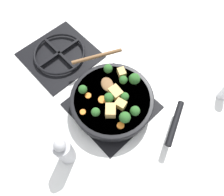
% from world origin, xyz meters
% --- Properties ---
extents(ground_plane, '(2.40, 2.40, 0.00)m').
position_xyz_m(ground_plane, '(0.00, 0.00, 0.00)').
color(ground_plane, white).
extents(front_burner_grate, '(0.31, 0.31, 0.03)m').
position_xyz_m(front_burner_grate, '(0.00, 0.00, 0.01)').
color(front_burner_grate, black).
rests_on(front_burner_grate, ground_plane).
extents(rear_burner_grate, '(0.31, 0.31, 0.03)m').
position_xyz_m(rear_burner_grate, '(0.00, 0.36, 0.01)').
color(rear_burner_grate, black).
rests_on(rear_burner_grate, ground_plane).
extents(skillet_pan, '(0.36, 0.45, 0.05)m').
position_xyz_m(skillet_pan, '(0.00, -0.00, 0.05)').
color(skillet_pan, black).
rests_on(skillet_pan, front_burner_grate).
extents(wooden_spoon, '(0.21, 0.23, 0.02)m').
position_xyz_m(wooden_spoon, '(0.06, 0.13, 0.08)').
color(wooden_spoon, brown).
rests_on(wooden_spoon, skillet_pan).
extents(tofu_cube_center_large, '(0.04, 0.05, 0.03)m').
position_xyz_m(tofu_cube_center_large, '(0.00, -0.05, 0.09)').
color(tofu_cube_center_large, tan).
rests_on(tofu_cube_center_large, skillet_pan).
extents(tofu_cube_near_handle, '(0.04, 0.05, 0.03)m').
position_xyz_m(tofu_cube_near_handle, '(0.10, 0.05, 0.09)').
color(tofu_cube_near_handle, tan).
rests_on(tofu_cube_near_handle, skillet_pan).
extents(tofu_cube_east_chunk, '(0.06, 0.06, 0.04)m').
position_xyz_m(tofu_cube_east_chunk, '(-0.05, -0.04, 0.09)').
color(tofu_cube_east_chunk, tan).
rests_on(tofu_cube_east_chunk, skillet_pan).
extents(tofu_cube_west_chunk, '(0.04, 0.05, 0.04)m').
position_xyz_m(tofu_cube_west_chunk, '(0.02, -0.00, 0.09)').
color(tofu_cube_west_chunk, tan).
rests_on(tofu_cube_west_chunk, skillet_pan).
extents(broccoli_floret_near_spoon, '(0.03, 0.03, 0.04)m').
position_xyz_m(broccoli_floret_near_spoon, '(-0.09, -0.01, 0.10)').
color(broccoli_floret_near_spoon, '#709956').
rests_on(broccoli_floret_near_spoon, skillet_pan).
extents(broccoli_floret_center_top, '(0.04, 0.04, 0.05)m').
position_xyz_m(broccoli_floret_center_top, '(-0.02, -0.00, 0.10)').
color(broccoli_floret_center_top, '#709956').
rests_on(broccoli_floret_center_top, skillet_pan).
extents(broccoli_floret_east_rim, '(0.03, 0.03, 0.04)m').
position_xyz_m(broccoli_floret_east_rim, '(0.08, 0.02, 0.10)').
color(broccoli_floret_east_rim, '#709956').
rests_on(broccoli_floret_east_rim, skillet_pan).
extents(broccoli_floret_west_rim, '(0.03, 0.03, 0.04)m').
position_xyz_m(broccoli_floret_west_rim, '(-0.07, 0.10, 0.10)').
color(broccoli_floret_west_rim, '#709956').
rests_on(broccoli_floret_west_rim, skillet_pan).
extents(broccoli_floret_north_edge, '(0.05, 0.05, 0.05)m').
position_xyz_m(broccoli_floret_north_edge, '(0.11, -0.01, 0.10)').
color(broccoli_floret_north_edge, '#709956').
rests_on(broccoli_floret_north_edge, skillet_pan).
extents(broccoli_floret_south_cluster, '(0.04, 0.04, 0.04)m').
position_xyz_m(broccoli_floret_south_cluster, '(0.07, 0.10, 0.10)').
color(broccoli_floret_south_cluster, '#709956').
rests_on(broccoli_floret_south_cluster, skillet_pan).
extents(broccoli_floret_mid_floret, '(0.04, 0.04, 0.04)m').
position_xyz_m(broccoli_floret_mid_floret, '(0.02, -0.11, 0.10)').
color(broccoli_floret_mid_floret, '#709956').
rests_on(broccoli_floret_mid_floret, skillet_pan).
extents(broccoli_floret_small_inner, '(0.03, 0.03, 0.04)m').
position_xyz_m(broccoli_floret_small_inner, '(0.03, -0.04, 0.10)').
color(broccoli_floret_small_inner, '#709956').
rests_on(broccoli_floret_small_inner, skillet_pan).
extents(broccoli_floret_tall_stem, '(0.04, 0.04, 0.05)m').
position_xyz_m(broccoli_floret_tall_stem, '(-0.03, -0.10, 0.10)').
color(broccoli_floret_tall_stem, '#709956').
rests_on(broccoli_floret_tall_stem, skillet_pan).
extents(carrot_slice_orange_thin, '(0.03, 0.03, 0.01)m').
position_xyz_m(carrot_slice_orange_thin, '(-0.06, -0.10, 0.08)').
color(carrot_slice_orange_thin, orange).
rests_on(carrot_slice_orange_thin, skillet_pan).
extents(carrot_slice_near_center, '(0.03, 0.03, 0.01)m').
position_xyz_m(carrot_slice_near_center, '(-0.03, 0.02, 0.08)').
color(carrot_slice_near_center, orange).
rests_on(carrot_slice_near_center, skillet_pan).
extents(carrot_slice_edge_slice, '(0.02, 0.02, 0.01)m').
position_xyz_m(carrot_slice_edge_slice, '(-0.06, 0.07, 0.08)').
color(carrot_slice_edge_slice, orange).
rests_on(carrot_slice_edge_slice, skillet_pan).
extents(carrot_slice_under_broccoli, '(0.02, 0.02, 0.01)m').
position_xyz_m(carrot_slice_under_broccoli, '(-0.12, 0.03, 0.08)').
color(carrot_slice_under_broccoli, orange).
rests_on(carrot_slice_under_broccoli, skillet_pan).
extents(pepper_mill, '(0.06, 0.06, 0.18)m').
position_xyz_m(pepper_mill, '(-0.26, -0.04, 0.08)').
color(pepper_mill, '#B2B2B7').
rests_on(pepper_mill, ground_plane).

